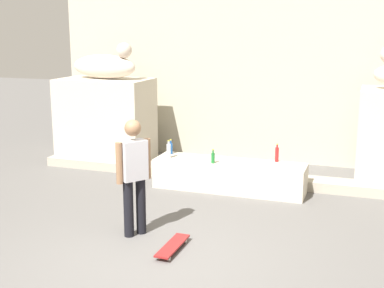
{
  "coord_description": "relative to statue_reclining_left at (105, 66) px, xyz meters",
  "views": [
    {
      "loc": [
        2.35,
        -5.48,
        2.89
      ],
      "look_at": [
        -0.29,
        2.05,
        1.1
      ],
      "focal_mm": 48.41,
      "sensor_mm": 36.0,
      "label": 1
    }
  ],
  "objects": [
    {
      "name": "stair_step",
      "position": [
        3.1,
        -0.6,
        -2.01
      ],
      "size": [
        8.25,
        0.5,
        0.18
      ],
      "primitive_type": "cube",
      "color": "#A9A08F",
      "rests_on": "ground_plane"
    },
    {
      "name": "skater",
      "position": [
        2.39,
        -3.65,
        -1.18
      ],
      "size": [
        0.37,
        0.46,
        1.67
      ],
      "rotation": [
        0.0,
        0.0,
        0.95
      ],
      "color": "black",
      "rests_on": "ground_plane"
    },
    {
      "name": "pedestal_left",
      "position": [
        -0.04,
        0.01,
        -1.19
      ],
      "size": [
        1.97,
        1.17,
        1.82
      ],
      "primitive_type": "cube",
      "color": "beige",
      "rests_on": "ground_plane"
    },
    {
      "name": "statue_reclining_left",
      "position": [
        0.0,
        0.0,
        0.0
      ],
      "size": [
        1.67,
        0.83,
        0.78
      ],
      "rotation": [
        0.0,
        0.0,
        -0.17
      ],
      "color": "beige",
      "rests_on": "pedestal_left"
    },
    {
      "name": "bottle_red",
      "position": [
        3.91,
        -0.92,
        -1.43
      ],
      "size": [
        0.07,
        0.07,
        0.33
      ],
      "color": "red",
      "rests_on": "ledge_block"
    },
    {
      "name": "ledge_block",
      "position": [
        3.1,
        -1.18,
        -1.84
      ],
      "size": [
        2.75,
        0.71,
        0.54
      ],
      "primitive_type": "cube",
      "color": "beige",
      "rests_on": "ground_plane"
    },
    {
      "name": "bottle_blue",
      "position": [
        1.89,
        -1.0,
        -1.45
      ],
      "size": [
        0.07,
        0.07,
        0.28
      ],
      "color": "#194C99",
      "rests_on": "ledge_block"
    },
    {
      "name": "bottle_clear",
      "position": [
        1.97,
        -1.3,
        -1.43
      ],
      "size": [
        0.08,
        0.08,
        0.33
      ],
      "color": "silver",
      "rests_on": "ledge_block"
    },
    {
      "name": "skateboard",
      "position": [
        3.09,
        -3.98,
        -2.04
      ],
      "size": [
        0.21,
        0.8,
        0.08
      ],
      "rotation": [
        0.0,
        0.0,
        1.56
      ],
      "color": "maroon",
      "rests_on": "ground_plane"
    },
    {
      "name": "bottle_green",
      "position": [
        2.86,
        -1.4,
        -1.47
      ],
      "size": [
        0.06,
        0.06,
        0.25
      ],
      "color": "#1E722D",
      "rests_on": "ledge_block"
    },
    {
      "name": "ground_plane",
      "position": [
        3.1,
        -4.46,
        -2.1
      ],
      "size": [
        40.0,
        40.0,
        0.0
      ],
      "primitive_type": "plane",
      "color": "#605E5B"
    },
    {
      "name": "facade_wall",
      "position": [
        3.1,
        1.41,
        0.44
      ],
      "size": [
        9.3,
        0.6,
        5.1
      ],
      "primitive_type": "cube",
      "color": "#B8B29C",
      "rests_on": "ground_plane"
    }
  ]
}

